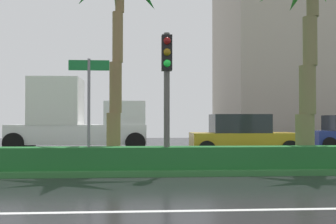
# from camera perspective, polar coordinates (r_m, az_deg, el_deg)

# --- Properties ---
(ground_plane) EXTENTS (90.00, 42.00, 0.10)m
(ground_plane) POSITION_cam_1_polar(r_m,az_deg,el_deg) (14.15, -16.43, -7.28)
(ground_plane) COLOR black
(median_strip) EXTENTS (85.50, 4.00, 0.15)m
(median_strip) POSITION_cam_1_polar(r_m,az_deg,el_deg) (13.17, -17.38, -7.19)
(median_strip) COLOR #2D6B33
(median_strip) RESTS_ON ground_plane
(median_hedge) EXTENTS (76.50, 0.70, 0.60)m
(median_hedge) POSITION_cam_1_polar(r_m,az_deg,el_deg) (11.78, -18.97, -6.07)
(median_hedge) COLOR #1E6028
(median_hedge) RESTS_ON median_strip
(palm_tree_centre_right) EXTENTS (3.51, 3.53, 6.58)m
(palm_tree_centre_right) POSITION_cam_1_polar(r_m,az_deg,el_deg) (14.01, 19.12, 14.27)
(palm_tree_centre_right) COLOR #696540
(palm_tree_centre_right) RESTS_ON median_strip
(traffic_signal_median_right) EXTENTS (0.28, 0.43, 3.70)m
(traffic_signal_median_right) POSITION_cam_1_polar(r_m,az_deg,el_deg) (11.28, -0.17, 5.09)
(traffic_signal_median_right) COLOR #4C4C47
(traffic_signal_median_right) RESTS_ON median_strip
(street_name_sign) EXTENTS (1.10, 0.08, 3.00)m
(street_name_sign) POSITION_cam_1_polar(r_m,az_deg,el_deg) (11.47, -10.81, 1.90)
(street_name_sign) COLOR slate
(street_name_sign) RESTS_ON median_strip
(box_truck_lead) EXTENTS (6.40, 2.64, 3.46)m
(box_truck_lead) POSITION_cam_1_polar(r_m,az_deg,el_deg) (20.21, -12.34, -0.91)
(box_truck_lead) COLOR white
(box_truck_lead) RESTS_ON ground_plane
(car_in_traffic_second) EXTENTS (4.30, 2.02, 1.72)m
(car_in_traffic_second) POSITION_cam_1_polar(r_m,az_deg,el_deg) (17.41, 10.12, -3.26)
(car_in_traffic_second) COLOR #B28C1E
(car_in_traffic_second) RESTS_ON ground_plane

